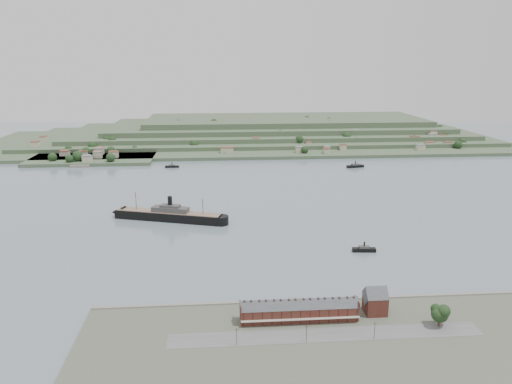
{
  "coord_description": "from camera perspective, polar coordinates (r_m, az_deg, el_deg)",
  "views": [
    {
      "loc": [
        -47.01,
        -376.3,
        119.84
      ],
      "look_at": [
        -14.29,
        30.0,
        12.04
      ],
      "focal_mm": 35.0,
      "sensor_mm": 36.0,
      "label": 1
    }
  ],
  "objects": [
    {
      "name": "ferry_west",
      "position": [
        584.58,
        -9.57,
        2.92
      ],
      "size": [
        16.12,
        4.96,
        5.99
      ],
      "color": "black",
      "rests_on": "ground"
    },
    {
      "name": "terrace_row",
      "position": [
        239.84,
        4.96,
        -13.36
      ],
      "size": [
        55.6,
        9.8,
        11.07
      ],
      "color": "#4F211C",
      "rests_on": "ground"
    },
    {
      "name": "fig_tree",
      "position": [
        247.8,
        20.36,
        -12.86
      ],
      "size": [
        9.74,
        8.44,
        10.87
      ],
      "color": "#492E21",
      "rests_on": "ground"
    },
    {
      "name": "ground",
      "position": [
        397.71,
        2.4,
        -2.74
      ],
      "size": [
        1400.0,
        1400.0,
        0.0
      ],
      "primitive_type": "plane",
      "color": "slate",
      "rests_on": "ground"
    },
    {
      "name": "far_peninsula",
      "position": [
        780.54,
        0.95,
        6.86
      ],
      "size": [
        760.0,
        309.0,
        30.0
      ],
      "color": "#394C33",
      "rests_on": "ground"
    },
    {
      "name": "steamship",
      "position": [
        391.82,
        -10.3,
        -2.59
      ],
      "size": [
        93.85,
        38.95,
        23.18
      ],
      "color": "black",
      "rests_on": "ground"
    },
    {
      "name": "gabled_building",
      "position": [
        251.18,
        13.47,
        -12.02
      ],
      "size": [
        10.4,
        10.18,
        14.09
      ],
      "color": "#4F211C",
      "rests_on": "ground"
    },
    {
      "name": "near_shore",
      "position": [
        228.61,
        8.31,
        -16.68
      ],
      "size": [
        220.0,
        80.0,
        2.6
      ],
      "color": "#4C5142",
      "rests_on": "ground"
    },
    {
      "name": "tugboat",
      "position": [
        331.87,
        12.25,
        -6.41
      ],
      "size": [
        15.22,
        5.22,
        6.72
      ],
      "color": "black",
      "rests_on": "ground"
    },
    {
      "name": "ferry_east",
      "position": [
        588.05,
        11.28,
        2.95
      ],
      "size": [
        20.8,
        9.52,
        7.53
      ],
      "color": "black",
      "rests_on": "ground"
    }
  ]
}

